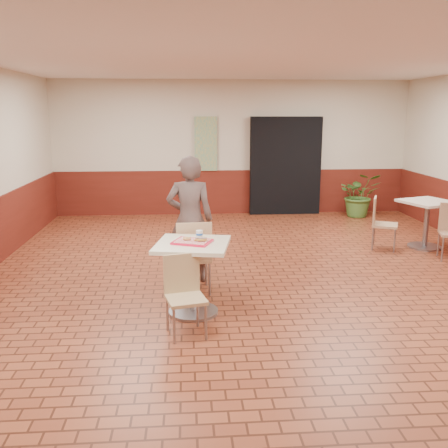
{
  "coord_description": "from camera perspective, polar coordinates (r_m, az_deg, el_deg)",
  "views": [
    {
      "loc": [
        -1.05,
        -6.31,
        2.31
      ],
      "look_at": [
        -0.59,
        -0.31,
        0.95
      ],
      "focal_mm": 40.0,
      "sensor_mm": 36.0,
      "label": 1
    }
  ],
  "objects": [
    {
      "name": "potted_plant",
      "position": [
        11.52,
        15.23,
        3.24
      ],
      "size": [
        1.0,
        0.9,
        0.99
      ],
      "primitive_type": "imported",
      "rotation": [
        0.0,
        0.0,
        -0.15
      ],
      "color": "#416F2C",
      "rests_on": "ground"
    },
    {
      "name": "promo_poster",
      "position": [
        11.28,
        -2.09,
        9.13
      ],
      "size": [
        0.5,
        0.03,
        1.2
      ],
      "primitive_type": "cube",
      "color": "gray",
      "rests_on": "wainscot_band"
    },
    {
      "name": "paper_cup",
      "position": [
        5.75,
        -2.83,
        -1.2
      ],
      "size": [
        0.08,
        0.08,
        0.1
      ],
      "rotation": [
        0.0,
        0.0,
        0.15
      ],
      "color": "white",
      "rests_on": "serving_tray"
    },
    {
      "name": "customer",
      "position": [
        6.81,
        -3.92,
        0.51
      ],
      "size": [
        0.65,
        0.45,
        1.74
      ],
      "primitive_type": "imported",
      "rotation": [
        0.0,
        0.0,
        3.1
      ],
      "color": "brown",
      "rests_on": "ground"
    },
    {
      "name": "ring_donut",
      "position": [
        5.72,
        -4.27,
        -1.68
      ],
      "size": [
        0.1,
        0.1,
        0.03
      ],
      "primitive_type": "torus",
      "rotation": [
        0.0,
        0.0,
        0.15
      ],
      "color": "#BB8344",
      "rests_on": "serving_tray"
    },
    {
      "name": "chair_main_back",
      "position": [
        6.4,
        -3.5,
        -3.35
      ],
      "size": [
        0.48,
        0.48,
        0.97
      ],
      "rotation": [
        0.0,
        0.0,
        3.22
      ],
      "color": "tan",
      "rests_on": "ground"
    },
    {
      "name": "second_table",
      "position": [
        9.23,
        22.18,
        0.83
      ],
      "size": [
        0.78,
        0.78,
        0.82
      ],
      "rotation": [
        0.0,
        0.0,
        0.34
      ],
      "color": "beige",
      "rests_on": "ground"
    },
    {
      "name": "corridor_doorway",
      "position": [
        11.48,
        7.02,
        6.6
      ],
      "size": [
        1.6,
        0.22,
        2.2
      ],
      "primitive_type": "cube",
      "color": "black",
      "rests_on": "ground"
    },
    {
      "name": "chair_second_left",
      "position": [
        8.91,
        17.46,
        0.4
      ],
      "size": [
        0.54,
        0.54,
        0.89
      ],
      "rotation": [
        0.0,
        0.0,
        1.15
      ],
      "color": "tan",
      "rests_on": "ground"
    },
    {
      "name": "long_john_donut",
      "position": [
        5.64,
        -2.66,
        -1.78
      ],
      "size": [
        0.16,
        0.1,
        0.05
      ],
      "rotation": [
        0.0,
        0.0,
        -0.22
      ],
      "color": "#C38D39",
      "rests_on": "serving_tray"
    },
    {
      "name": "main_table",
      "position": [
        5.77,
        -3.6,
        -4.82
      ],
      "size": [
        0.81,
        0.81,
        0.85
      ],
      "rotation": [
        0.0,
        0.0,
        -0.18
      ],
      "color": "beige",
      "rests_on": "ground"
    },
    {
      "name": "room_shell",
      "position": [
        6.45,
        5.06,
        5.47
      ],
      "size": [
        8.01,
        10.01,
        3.01
      ],
      "color": "brown",
      "rests_on": "ground"
    },
    {
      "name": "wainscot_band",
      "position": [
        6.65,
        4.89,
        -3.1
      ],
      "size": [
        8.0,
        10.0,
        1.0
      ],
      "color": "#551810",
      "rests_on": "ground"
    },
    {
      "name": "chair_main_front",
      "position": [
        5.31,
        -4.57,
        -7.58
      ],
      "size": [
        0.47,
        0.47,
        0.84
      ],
      "rotation": [
        0.0,
        0.0,
        0.24
      ],
      "color": "tan",
      "rests_on": "ground"
    },
    {
      "name": "serving_tray",
      "position": [
        5.69,
        -3.64,
        -2.03
      ],
      "size": [
        0.41,
        0.32,
        0.03
      ],
      "rotation": [
        0.0,
        0.0,
        -0.38
      ],
      "color": "red",
      "rests_on": "main_table"
    }
  ]
}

